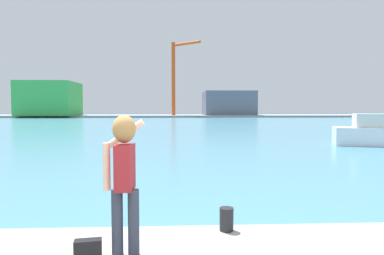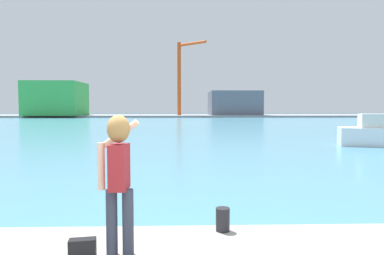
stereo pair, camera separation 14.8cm
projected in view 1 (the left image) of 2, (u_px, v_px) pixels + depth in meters
The scene contains 10 objects.
ground_plane at pixel (176, 124), 53.19m from camera, with size 220.00×220.00×0.00m, color #334751.
harbor_water at pixel (176, 123), 55.18m from camera, with size 140.00×100.00×0.02m, color teal.
far_shore_dock at pixel (176, 116), 95.06m from camera, with size 140.00×20.00×0.49m, color gray.
person_photographer at pixel (124, 170), 4.19m from camera, with size 0.53×0.55×1.74m.
handbag at pixel (88, 249), 4.12m from camera, with size 0.32×0.14×0.24m, color black.
harbor_bollard at pixel (226, 219), 5.07m from camera, with size 0.21×0.21×0.35m, color black.
boat_moored at pixel (382, 134), 22.00m from camera, with size 6.39×3.83×2.06m.
warehouse_left at pixel (50, 99), 87.99m from camera, with size 13.25×13.33×8.56m, color green.
warehouse_right at pixel (228, 103), 95.20m from camera, with size 13.51×13.77×6.44m, color slate.
port_crane at pixel (176, 73), 90.44m from camera, with size 7.43×6.40×19.26m.
Camera 1 is at (-0.07, -3.20, 2.47)m, focal length 32.02 mm.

